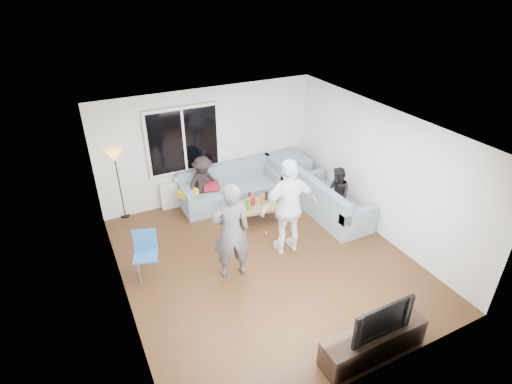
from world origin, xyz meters
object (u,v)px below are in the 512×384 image
sofa_back_section (231,186)px  sofa_right_section (331,198)px  player_left (231,231)px  spectator_back (203,183)px  player_right (289,207)px  coffee_table (252,214)px  side_chair (146,256)px  tv_console (373,342)px  television (378,317)px  floor_lamp (119,185)px  spectator_right (337,194)px

sofa_back_section → sofa_right_section: 2.27m
sofa_back_section → player_left: size_ratio=1.26×
sofa_right_section → spectator_back: 2.82m
player_left → spectator_back: 2.39m
sofa_back_section → player_right: size_ratio=1.20×
coffee_table → side_chair: (-2.41, -0.74, 0.23)m
tv_console → coffee_table: bearing=90.5°
coffee_table → television: bearing=-89.5°
floor_lamp → coffee_table: bearing=-31.1°
coffee_table → floor_lamp: 2.87m
side_chair → floor_lamp: bearing=107.2°
sofa_right_section → spectator_right: size_ratio=1.67×
side_chair → spectator_right: (4.07, 0.04, 0.17)m
floor_lamp → television: 5.80m
sofa_right_section → floor_lamp: bearing=64.2°
sofa_back_section → television: size_ratio=2.38×
floor_lamp → player_left: player_left is taller
side_chair → television: television is taller
player_left → television: size_ratio=1.89×
sofa_right_section → player_left: size_ratio=1.09×
sofa_right_section → coffee_table: size_ratio=1.82×
coffee_table → television: (0.03, -3.81, 0.52)m
player_right → floor_lamp: bearing=-40.6°
sofa_back_section → sofa_right_section: (1.73, -1.48, 0.00)m
spectator_right → sofa_right_section: bearing=-165.1°
side_chair → tv_console: size_ratio=0.54×
sofa_right_section → side_chair: bearing=93.1°
tv_console → sofa_back_section: bearing=91.2°
coffee_table → spectator_back: 1.29m
player_left → side_chair: bearing=-15.8°
sofa_back_section → tv_console: 4.78m
side_chair → spectator_back: (1.70, 1.73, 0.20)m
sofa_back_section → television: bearing=-88.8°
coffee_table → spectator_right: size_ratio=0.92×
side_chair → player_right: 2.68m
coffee_table → player_right: bearing=-80.9°
player_left → sofa_back_section: bearing=-104.5°
sofa_right_section → player_right: bearing=114.1°
coffee_table → player_left: 1.85m
sofa_back_section → side_chair: size_ratio=2.67×
sofa_right_section → spectator_back: (-2.37, 1.51, 0.20)m
sofa_back_section → side_chair: side_chair is taller
floor_lamp → player_right: size_ratio=0.82×
floor_lamp → player_right: player_right is taller
spectator_back → television: 4.86m
sofa_right_section → tv_console: size_ratio=1.25×
sofa_back_section → floor_lamp: bearing=168.3°
tv_console → television: bearing=0.0°
floor_lamp → television: (2.44, -5.26, -0.06)m
side_chair → player_left: (1.36, -0.61, 0.48)m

